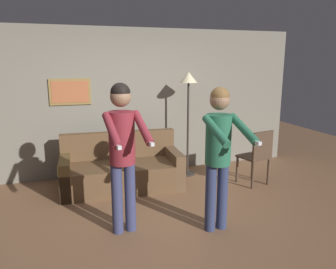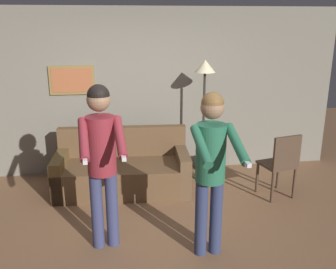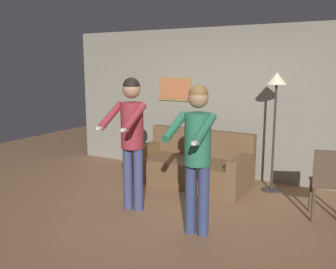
{
  "view_description": "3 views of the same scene",
  "coord_description": "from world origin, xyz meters",
  "px_view_note": "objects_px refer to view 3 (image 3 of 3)",
  "views": [
    {
      "loc": [
        -1.11,
        -3.71,
        2.01
      ],
      "look_at": [
        0.01,
        -0.16,
        1.18
      ],
      "focal_mm": 35.0,
      "sensor_mm": 36.0,
      "label": 1
    },
    {
      "loc": [
        -0.32,
        -3.76,
        2.37
      ],
      "look_at": [
        0.17,
        -0.11,
        1.26
      ],
      "focal_mm": 40.0,
      "sensor_mm": 36.0,
      "label": 2
    },
    {
      "loc": [
        2.26,
        -4.11,
        1.93
      ],
      "look_at": [
        0.17,
        -0.34,
        1.14
      ],
      "focal_mm": 40.0,
      "sensor_mm": 36.0,
      "label": 3
    }
  ],
  "objects_px": {
    "couch": "(192,167)",
    "person_standing_left": "(132,131)",
    "torchiere_lamp": "(276,95)",
    "person_standing_right": "(197,146)",
    "dining_chair_distant": "(329,181)"
  },
  "relations": [
    {
      "from": "torchiere_lamp",
      "to": "person_standing_right",
      "type": "xyz_separation_m",
      "value": [
        -0.38,
        -2.0,
        -0.45
      ]
    },
    {
      "from": "person_standing_left",
      "to": "dining_chair_distant",
      "type": "distance_m",
      "value": 2.59
    },
    {
      "from": "couch",
      "to": "person_standing_right",
      "type": "xyz_separation_m",
      "value": [
        0.86,
        -1.73,
        0.78
      ]
    },
    {
      "from": "person_standing_left",
      "to": "couch",
      "type": "bearing_deg",
      "value": 81.61
    },
    {
      "from": "torchiere_lamp",
      "to": "person_standing_left",
      "type": "height_order",
      "value": "torchiere_lamp"
    },
    {
      "from": "couch",
      "to": "person_standing_left",
      "type": "height_order",
      "value": "person_standing_left"
    },
    {
      "from": "person_standing_left",
      "to": "person_standing_right",
      "type": "xyz_separation_m",
      "value": [
        1.08,
        -0.28,
        -0.04
      ]
    },
    {
      "from": "person_standing_left",
      "to": "dining_chair_distant",
      "type": "bearing_deg",
      "value": 20.37
    },
    {
      "from": "torchiere_lamp",
      "to": "couch",
      "type": "bearing_deg",
      "value": -167.7
    },
    {
      "from": "dining_chair_distant",
      "to": "person_standing_left",
      "type": "bearing_deg",
      "value": -159.63
    },
    {
      "from": "torchiere_lamp",
      "to": "dining_chair_distant",
      "type": "distance_m",
      "value": 1.57
    },
    {
      "from": "torchiere_lamp",
      "to": "person_standing_right",
      "type": "bearing_deg",
      "value": -100.87
    },
    {
      "from": "couch",
      "to": "person_standing_left",
      "type": "relative_size",
      "value": 1.08
    },
    {
      "from": "person_standing_left",
      "to": "dining_chair_distant",
      "type": "xyz_separation_m",
      "value": [
        2.36,
        0.88,
        -0.57
      ]
    },
    {
      "from": "person_standing_right",
      "to": "dining_chair_distant",
      "type": "xyz_separation_m",
      "value": [
        1.29,
        1.16,
        -0.53
      ]
    }
  ]
}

